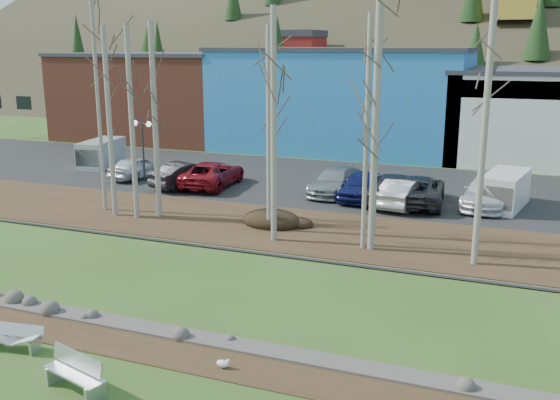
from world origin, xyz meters
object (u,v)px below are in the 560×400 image
at_px(seagull, 223,363).
at_px(van_white, 504,191).
at_px(bench_intact, 76,373).
at_px(car_1, 186,174).
at_px(car_4, 361,186).
at_px(van_grey, 100,154).
at_px(street_lamp, 142,134).
at_px(bench_damaged, 15,337).
at_px(car_7, 486,192).
at_px(car_2, 212,174).
at_px(car_0, 138,167).
at_px(car_6, 395,188).
at_px(car_3, 335,181).
at_px(car_5, 403,192).
at_px(car_8, 418,190).

relative_size(seagull, van_white, 0.09).
height_order(bench_intact, car_1, car_1).
height_order(car_1, car_4, car_1).
distance_m(bench_intact, van_grey, 30.15).
relative_size(street_lamp, car_4, 0.85).
distance_m(bench_damaged, car_7, 24.36).
height_order(street_lamp, van_grey, street_lamp).
xyz_separation_m(street_lamp, car_2, (4.62, 0.33, -2.25)).
height_order(bench_damaged, car_7, car_7).
height_order(bench_damaged, car_2, car_2).
relative_size(seagull, car_0, 0.10).
height_order(seagull, van_grey, van_grey).
xyz_separation_m(car_6, van_grey, (-21.38, 2.73, 0.14)).
relative_size(car_0, car_3, 0.84).
xyz_separation_m(van_white, van_grey, (-26.97, 1.94, -0.01)).
xyz_separation_m(car_5, car_6, (-0.57, 0.75, 0.04)).
xyz_separation_m(street_lamp, car_8, (16.98, 0.43, -2.23)).
height_order(car_4, car_7, car_7).
xyz_separation_m(car_7, van_white, (0.89, 0.02, 0.16)).
distance_m(seagull, van_grey, 30.29).
distance_m(car_3, car_7, 8.31).
height_order(seagull, car_5, car_5).
height_order(car_5, car_8, car_8).
height_order(bench_damaged, car_8, car_8).
relative_size(car_0, car_1, 0.91).
height_order(car_0, car_7, car_7).
relative_size(seagull, car_3, 0.09).
relative_size(van_white, van_grey, 1.01).
bearing_deg(car_3, car_6, -6.88).
bearing_deg(bench_damaged, bench_intact, -28.73).
xyz_separation_m(seagull, car_3, (-2.76, 20.26, 0.70)).
relative_size(car_1, car_2, 0.84).
xyz_separation_m(car_2, van_grey, (-10.28, 2.84, 0.16)).
distance_m(car_8, van_grey, 22.80).
bearing_deg(street_lamp, car_4, 11.93).
relative_size(car_3, car_4, 1.12).
distance_m(bench_intact, street_lamp, 24.59).
relative_size(street_lamp, car_0, 0.90).
bearing_deg(car_6, car_3, -16.31).
bearing_deg(car_3, van_grey, 178.36).
xyz_separation_m(street_lamp, car_5, (16.28, -0.32, -2.26)).
bearing_deg(car_3, bench_intact, -85.87).
distance_m(seagull, car_3, 20.46).
relative_size(bench_intact, car_2, 0.36).
bearing_deg(car_1, street_lamp, 13.37).
height_order(bench_damaged, van_grey, van_grey).
xyz_separation_m(car_3, car_7, (8.31, 0.03, 0.05)).
bearing_deg(bench_intact, van_white, 82.56).
height_order(car_2, car_4, car_2).
bearing_deg(car_7, car_3, -176.24).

